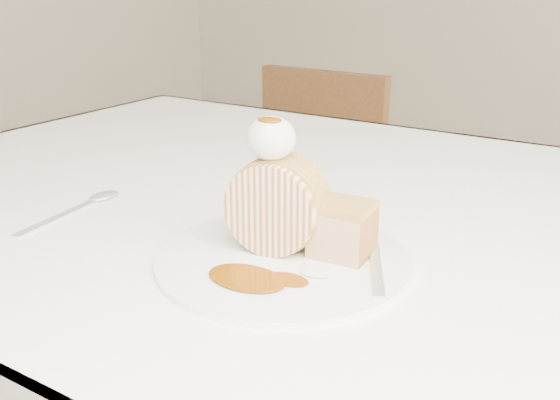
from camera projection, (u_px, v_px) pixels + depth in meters
The scene contains 10 objects.
table at pixel (333, 267), 0.82m from camera, with size 1.40×0.90×0.75m.
chair_far at pixel (337, 183), 1.82m from camera, with size 0.38×0.38×0.78m.
plate at pixel (283, 259), 0.63m from camera, with size 0.26×0.26×0.01m, color white.
roulade_slice at pixel (277, 205), 0.63m from camera, with size 0.10×0.10×0.05m, color beige.
cake_chunk at pixel (342, 232), 0.62m from camera, with size 0.06×0.05×0.05m, color #BB9146.
whipped_cream at pixel (271, 138), 0.61m from camera, with size 0.05×0.05×0.04m, color white.
caramel_drizzle at pixel (270, 114), 0.59m from camera, with size 0.02×0.02×0.01m, color #643004.
caramel_pool at pixel (247, 278), 0.58m from camera, with size 0.08×0.05×0.00m, color #643004, non-canonical shape.
fork at pixel (376, 270), 0.59m from camera, with size 0.02×0.15×0.00m, color silver.
spoon at pixel (57, 218), 0.74m from camera, with size 0.02×0.16×0.00m, color silver.
Camera 1 is at (0.33, -0.47, 1.02)m, focal length 40.00 mm.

